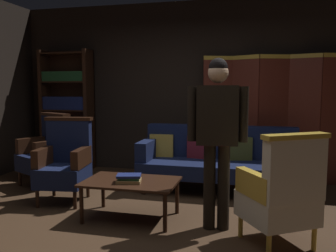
{
  "coord_description": "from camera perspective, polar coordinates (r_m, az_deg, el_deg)",
  "views": [
    {
      "loc": [
        1.05,
        -3.4,
        1.42
      ],
      "look_at": [
        0.0,
        0.8,
        0.95
      ],
      "focal_mm": 38.2,
      "sensor_mm": 36.0,
      "label": 1
    }
  ],
  "objects": [
    {
      "name": "book_green_cloth",
      "position": [
        3.83,
        -6.26,
        -8.26
      ],
      "size": [
        0.24,
        0.18,
        0.03
      ],
      "primitive_type": "cube",
      "rotation": [
        0.0,
        0.0,
        0.17
      ],
      "color": "#1E4C28",
      "rests_on": "book_tan_leather"
    },
    {
      "name": "coffee_table",
      "position": [
        3.92,
        -5.93,
        -9.31
      ],
      "size": [
        1.0,
        0.64,
        0.42
      ],
      "color": "black",
      "rests_on": "ground_plane"
    },
    {
      "name": "standing_figure",
      "position": [
        3.53,
        7.88,
        -0.29
      ],
      "size": [
        0.59,
        0.25,
        1.7
      ],
      "color": "black",
      "rests_on": "ground_plane"
    },
    {
      "name": "book_tan_leather",
      "position": [
        3.84,
        -6.25,
        -8.7
      ],
      "size": [
        0.29,
        0.24,
        0.03
      ],
      "primitive_type": "cube",
      "rotation": [
        0.0,
        0.0,
        0.22
      ],
      "color": "#9E7A47",
      "rests_on": "coffee_table"
    },
    {
      "name": "back_wall",
      "position": [
        5.94,
        3.88,
        6.01
      ],
      "size": [
        7.2,
        0.1,
        2.8
      ],
      "primitive_type": "cube",
      "color": "black",
      "rests_on": "ground_plane"
    },
    {
      "name": "bookshelf",
      "position": [
        6.45,
        -15.75,
        2.78
      ],
      "size": [
        0.9,
        0.32,
        2.05
      ],
      "color": "black",
      "rests_on": "ground_plane"
    },
    {
      "name": "armchair_wing_right",
      "position": [
        5.5,
        -18.86,
        -3.86
      ],
      "size": [
        0.78,
        0.77,
        1.04
      ],
      "color": "black",
      "rests_on": "ground_plane"
    },
    {
      "name": "ground_plane",
      "position": [
        3.83,
        -3.01,
        -15.59
      ],
      "size": [
        10.0,
        10.0,
        0.0
      ],
      "primitive_type": "plane",
      "color": "#3D2819"
    },
    {
      "name": "folding_screen",
      "position": [
        5.59,
        16.51,
        1.5
      ],
      "size": [
        2.16,
        0.26,
        1.9
      ],
      "color": "#5B2319",
      "rests_on": "ground_plane"
    },
    {
      "name": "armchair_gilt_accent",
      "position": [
        3.36,
        17.68,
        -10.19
      ],
      "size": [
        0.8,
        0.8,
        1.04
      ],
      "color": "gold",
      "rests_on": "ground_plane"
    },
    {
      "name": "armchair_wing_left",
      "position": [
        4.65,
        -16.12,
        -5.57
      ],
      "size": [
        0.65,
        0.65,
        1.04
      ],
      "color": "black",
      "rests_on": "ground_plane"
    },
    {
      "name": "velvet_couch",
      "position": [
        4.97,
        8.04,
        -5.03
      ],
      "size": [
        2.12,
        0.78,
        0.88
      ],
      "color": "black",
      "rests_on": "ground_plane"
    },
    {
      "name": "book_navy_cloth",
      "position": [
        3.82,
        -6.26,
        -7.88
      ],
      "size": [
        0.29,
        0.23,
        0.02
      ],
      "primitive_type": "cube",
      "rotation": [
        0.0,
        0.0,
        0.25
      ],
      "color": "navy",
      "rests_on": "book_green_cloth"
    }
  ]
}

